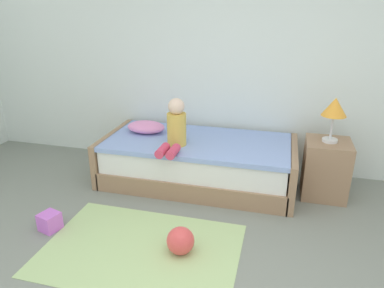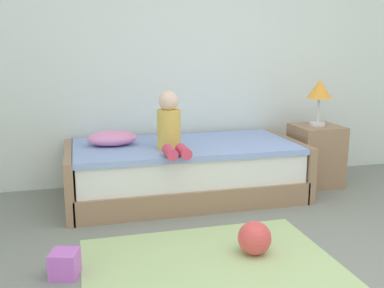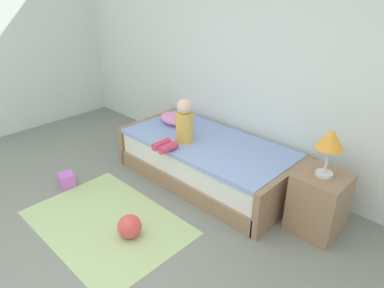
{
  "view_description": "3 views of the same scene",
  "coord_description": "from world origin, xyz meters",
  "px_view_note": "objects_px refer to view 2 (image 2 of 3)",
  "views": [
    {
      "loc": [
        0.33,
        -1.52,
        1.87
      ],
      "look_at": [
        -0.52,
        1.75,
        0.55
      ],
      "focal_mm": 33.23,
      "sensor_mm": 36.0,
      "label": 1
    },
    {
      "loc": [
        -1.45,
        -1.8,
        1.35
      ],
      "look_at": [
        -0.52,
        1.75,
        0.55
      ],
      "focal_mm": 41.54,
      "sensor_mm": 36.0,
      "label": 2
    },
    {
      "loc": [
        1.79,
        -0.65,
        2.19
      ],
      "look_at": [
        -0.52,
        1.75,
        0.55
      ],
      "focal_mm": 32.03,
      "sensor_mm": 36.0,
      "label": 3
    }
  ],
  "objects_px": {
    "child_figure": "(170,127)",
    "toy_block": "(65,264)",
    "toy_ball": "(255,238)",
    "pillow": "(112,138)",
    "bed": "(185,171)",
    "table_lamp": "(319,91)",
    "nightstand": "(316,155)"
  },
  "relations": [
    {
      "from": "table_lamp",
      "to": "toy_ball",
      "type": "relative_size",
      "value": 2.0
    },
    {
      "from": "table_lamp",
      "to": "toy_block",
      "type": "distance_m",
      "value": 2.85
    },
    {
      "from": "child_figure",
      "to": "toy_block",
      "type": "height_order",
      "value": "child_figure"
    },
    {
      "from": "table_lamp",
      "to": "child_figure",
      "type": "xyz_separation_m",
      "value": [
        -1.53,
        -0.27,
        -0.23
      ]
    },
    {
      "from": "toy_ball",
      "to": "toy_block",
      "type": "height_order",
      "value": "toy_ball"
    },
    {
      "from": "toy_ball",
      "to": "toy_block",
      "type": "bearing_deg",
      "value": 179.44
    },
    {
      "from": "nightstand",
      "to": "child_figure",
      "type": "bearing_deg",
      "value": -170.04
    },
    {
      "from": "bed",
      "to": "nightstand",
      "type": "height_order",
      "value": "nightstand"
    },
    {
      "from": "table_lamp",
      "to": "toy_ball",
      "type": "distance_m",
      "value": 1.94
    },
    {
      "from": "child_figure",
      "to": "pillow",
      "type": "bearing_deg",
      "value": 144.22
    },
    {
      "from": "bed",
      "to": "nightstand",
      "type": "bearing_deg",
      "value": 1.73
    },
    {
      "from": "child_figure",
      "to": "toy_ball",
      "type": "bearing_deg",
      "value": -71.1
    },
    {
      "from": "nightstand",
      "to": "toy_block",
      "type": "relative_size",
      "value": 3.77
    },
    {
      "from": "pillow",
      "to": "bed",
      "type": "bearing_deg",
      "value": -8.89
    },
    {
      "from": "nightstand",
      "to": "toy_ball",
      "type": "relative_size",
      "value": 2.66
    },
    {
      "from": "pillow",
      "to": "toy_block",
      "type": "distance_m",
      "value": 1.48
    },
    {
      "from": "toy_block",
      "to": "toy_ball",
      "type": "bearing_deg",
      "value": -0.56
    },
    {
      "from": "table_lamp",
      "to": "pillow",
      "type": "relative_size",
      "value": 1.02
    },
    {
      "from": "bed",
      "to": "child_figure",
      "type": "height_order",
      "value": "child_figure"
    },
    {
      "from": "toy_ball",
      "to": "table_lamp",
      "type": "bearing_deg",
      "value": 47.58
    },
    {
      "from": "table_lamp",
      "to": "toy_block",
      "type": "height_order",
      "value": "table_lamp"
    },
    {
      "from": "table_lamp",
      "to": "nightstand",
      "type": "bearing_deg",
      "value": 180.0
    },
    {
      "from": "table_lamp",
      "to": "toy_block",
      "type": "xyz_separation_m",
      "value": [
        -2.4,
        -1.28,
        -0.86
      ]
    },
    {
      "from": "nightstand",
      "to": "child_figure",
      "type": "height_order",
      "value": "child_figure"
    },
    {
      "from": "table_lamp",
      "to": "toy_ball",
      "type": "height_order",
      "value": "table_lamp"
    },
    {
      "from": "bed",
      "to": "table_lamp",
      "type": "xyz_separation_m",
      "value": [
        1.35,
        0.04,
        0.69
      ]
    },
    {
      "from": "nightstand",
      "to": "table_lamp",
      "type": "height_order",
      "value": "table_lamp"
    },
    {
      "from": "bed",
      "to": "toy_ball",
      "type": "xyz_separation_m",
      "value": [
        0.17,
        -1.25,
        -0.13
      ]
    },
    {
      "from": "child_figure",
      "to": "toy_block",
      "type": "bearing_deg",
      "value": -130.54
    },
    {
      "from": "table_lamp",
      "to": "pillow",
      "type": "bearing_deg",
      "value": 178.3
    },
    {
      "from": "table_lamp",
      "to": "pillow",
      "type": "height_order",
      "value": "table_lamp"
    },
    {
      "from": "nightstand",
      "to": "bed",
      "type": "bearing_deg",
      "value": -178.27
    }
  ]
}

